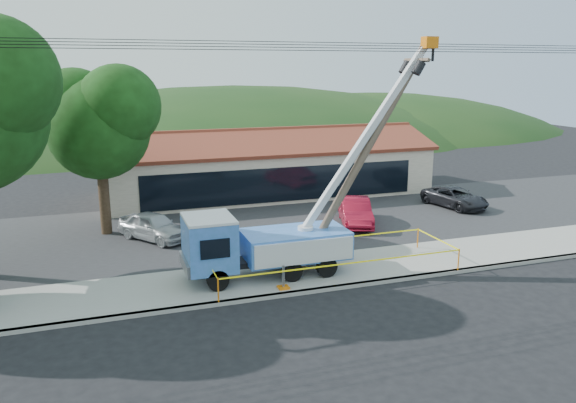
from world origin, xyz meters
The scene contains 15 objects.
ground centered at (0.00, 0.00, 0.00)m, with size 120.00×120.00×0.00m, color black.
curb centered at (0.00, 2.10, 0.07)m, with size 60.00×0.25×0.15m, color gray.
sidewalk centered at (0.00, 4.00, 0.07)m, with size 60.00×4.00×0.15m, color gray.
parking_lot centered at (0.00, 12.00, 0.05)m, with size 60.00×12.00×0.10m, color #28282B.
strip_mall centered at (4.00, 19.98, 1.88)m, with size 22.50×8.53×4.67m.
tree_lot centered at (-7.00, 13.00, 6.21)m, with size 6.30×5.60×8.94m.
hill_west centered at (-15.00, 55.00, 0.00)m, with size 78.40×56.00×28.00m, color #153714.
hill_center centered at (10.00, 55.00, 0.00)m, with size 89.60×64.00×32.00m, color #153714.
hill_east centered at (30.00, 55.00, 0.00)m, with size 72.80×52.00×26.00m, color #153714.
utility_truck centered at (-0.83, 4.20, 1.69)m, with size 11.03×3.73×9.87m.
leaning_pole centered at (3.94, 4.23, 5.45)m, with size 6.02×1.94×9.80m.
caution_tape centered at (2.04, 3.70, 0.87)m, with size 10.65×3.36×0.97m.
car_silver centered at (-4.71, 11.03, 0.00)m, with size 1.67×4.15×1.41m, color #AAAEB2.
car_red centered at (6.33, 10.28, 0.00)m, with size 1.57×4.49×1.48m, color maroon.
car_dark centered at (14.05, 11.91, 0.00)m, with size 2.07×4.48×1.25m, color black.
Camera 1 is at (-7.13, -17.36, 8.79)m, focal length 35.00 mm.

